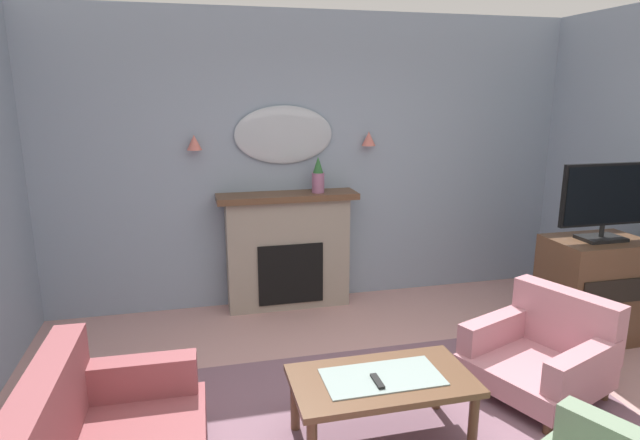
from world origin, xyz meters
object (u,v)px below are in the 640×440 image
coffee_table (382,386)px  tv_cabinet (593,289)px  wall_sconce_right (369,139)px  armchair_in_corner (543,351)px  mantel_vase_centre (318,176)px  wall_sconce_left (194,142)px  tv_flatscreen (606,200)px  tv_remote (377,382)px  wall_mirror (284,135)px  fireplace (288,252)px

coffee_table → tv_cabinet: (2.28, 0.93, 0.07)m
wall_sconce_right → armchair_in_corner: 2.56m
mantel_vase_centre → wall_sconce_left: size_ratio=2.52×
armchair_in_corner → tv_flatscreen: 1.47m
tv_remote → wall_sconce_right: bearing=72.9°
wall_sconce_right → tv_flatscreen: (1.58, -1.45, -0.41)m
wall_mirror → tv_cabinet: wall_mirror is taller
mantel_vase_centre → tv_flatscreen: 2.51m
tv_remote → tv_flatscreen: size_ratio=0.19×
mantel_vase_centre → tv_flatscreen: bearing=-31.9°
coffee_table → armchair_in_corner: size_ratio=1.04×
fireplace → tv_flatscreen: tv_flatscreen is taller
fireplace → tv_remote: (0.11, -2.33, -0.12)m
mantel_vase_centre → armchair_in_corner: mantel_vase_centre is taller
fireplace → tv_cabinet: bearing=-28.8°
wall_sconce_left → armchair_in_corner: 3.41m
coffee_table → wall_mirror: bearing=93.7°
wall_sconce_left → tv_cabinet: (3.28, -1.43, -1.21)m
fireplace → armchair_in_corner: 2.50m
wall_mirror → wall_sconce_right: wall_mirror is taller
wall_mirror → wall_sconce_right: size_ratio=6.86×
fireplace → armchair_in_corner: bearing=-53.1°
wall_sconce_right → tv_flatscreen: wall_sconce_right is taller
fireplace → wall_mirror: (-0.00, 0.14, 1.14)m
wall_mirror → tv_flatscreen: (2.43, -1.50, -0.46)m
fireplace → tv_remote: 2.33m
armchair_in_corner → tv_cabinet: size_ratio=1.17×
tv_cabinet → fireplace: bearing=151.2°
mantel_vase_centre → coffee_table: (-0.14, -2.24, -0.94)m
mantel_vase_centre → armchair_in_corner: bearing=-58.7°
armchair_in_corner → wall_sconce_right: bearing=107.2°
wall_sconce_left → coffee_table: wall_sconce_left is taller
wall_mirror → wall_sconce_left: bearing=-176.6°
mantel_vase_centre → tv_cabinet: mantel_vase_centre is taller
wall_sconce_left → tv_cabinet: bearing=-23.5°
fireplace → wall_sconce_right: (0.85, 0.09, 1.09)m
tv_cabinet → wall_mirror: bearing=148.7°
wall_mirror → coffee_table: wall_mirror is taller
coffee_table → tv_cabinet: tv_cabinet is taller
wall_sconce_left → coffee_table: (1.01, -2.36, -1.28)m
mantel_vase_centre → wall_mirror: 0.52m
fireplace → coffee_table: size_ratio=1.24×
fireplace → tv_flatscreen: bearing=-29.2°
wall_mirror → coffee_table: size_ratio=0.87×
fireplace → mantel_vase_centre: 0.81m
fireplace → wall_mirror: wall_mirror is taller
fireplace → armchair_in_corner: fireplace is taller
armchair_in_corner → fireplace: bearing=126.9°
mantel_vase_centre → tv_remote: size_ratio=2.21×
wall_sconce_right → tv_remote: bearing=-107.1°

